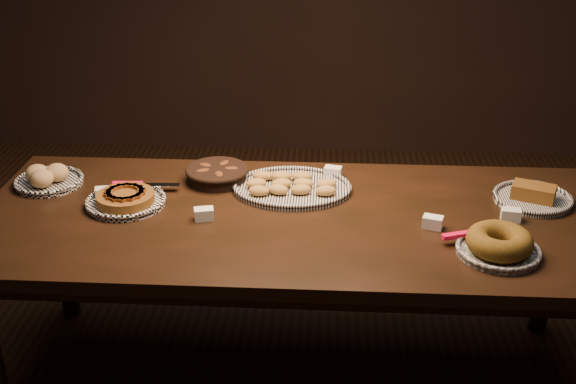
# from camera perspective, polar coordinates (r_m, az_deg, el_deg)

# --- Properties ---
(ground) EXTENTS (5.00, 5.00, 0.00)m
(ground) POSITION_cam_1_polar(r_m,az_deg,el_deg) (3.10, 0.69, -14.22)
(ground) COLOR black
(ground) RESTS_ON ground
(buffet_table) EXTENTS (2.40, 1.00, 0.75)m
(buffet_table) POSITION_cam_1_polar(r_m,az_deg,el_deg) (2.72, 0.76, -3.21)
(buffet_table) COLOR black
(buffet_table) RESTS_ON ground
(apple_tart_plate) EXTENTS (0.33, 0.31, 0.06)m
(apple_tart_plate) POSITION_cam_1_polar(r_m,az_deg,el_deg) (2.82, -12.69, -0.57)
(apple_tart_plate) COLOR white
(apple_tart_plate) RESTS_ON buffet_table
(madeleine_platter) EXTENTS (0.47, 0.38, 0.05)m
(madeleine_platter) POSITION_cam_1_polar(r_m,az_deg,el_deg) (2.87, 0.25, 0.45)
(madeleine_platter) COLOR black
(madeleine_platter) RESTS_ON buffet_table
(bundt_cake_plate) EXTENTS (0.32, 0.30, 0.09)m
(bundt_cake_plate) POSITION_cam_1_polar(r_m,az_deg,el_deg) (2.52, 16.31, -4.00)
(bundt_cake_plate) COLOR black
(bundt_cake_plate) RESTS_ON buffet_table
(croissant_basket) EXTENTS (0.26, 0.26, 0.06)m
(croissant_basket) POSITION_cam_1_polar(r_m,az_deg,el_deg) (2.96, -5.63, 1.52)
(croissant_basket) COLOR black
(croissant_basket) RESTS_ON buffet_table
(bread_roll_plate) EXTENTS (0.27, 0.27, 0.09)m
(bread_roll_plate) POSITION_cam_1_polar(r_m,az_deg,el_deg) (3.07, -18.49, 1.04)
(bread_roll_plate) COLOR white
(bread_roll_plate) RESTS_ON buffet_table
(loaf_plate) EXTENTS (0.30, 0.30, 0.07)m
(loaf_plate) POSITION_cam_1_polar(r_m,az_deg,el_deg) (2.94, 18.78, -0.35)
(loaf_plate) COLOR black
(loaf_plate) RESTS_ON buffet_table
(tent_cards) EXTENTS (1.62, 0.48, 0.04)m
(tent_cards) POSITION_cam_1_polar(r_m,az_deg,el_deg) (2.73, 2.10, -0.82)
(tent_cards) COLOR white
(tent_cards) RESTS_ON buffet_table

